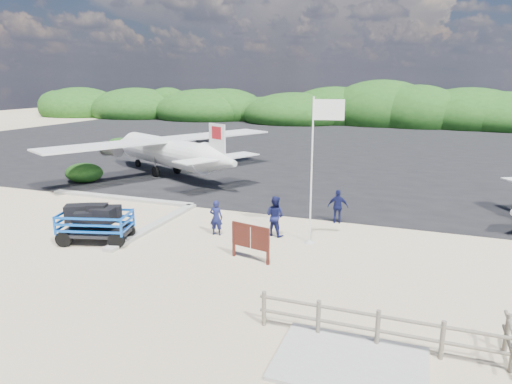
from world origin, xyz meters
TOP-DOWN VIEW (x-y plane):
  - ground at (0.00, 0.00)m, footprint 160.00×160.00m
  - asphalt_apron at (0.00, 30.00)m, footprint 90.00×50.00m
  - lagoon at (-9.00, 1.50)m, footprint 9.00×7.00m
  - walkway_pad at (5.50, -6.00)m, footprint 3.50×2.50m
  - vegetation_band at (0.00, 55.00)m, footprint 124.00×8.00m
  - fence at (6.00, -5.00)m, footprint 6.40×2.00m
  - baggage_cart at (-5.63, -1.19)m, footprint 3.38×2.46m
  - flagpole at (2.63, 1.81)m, footprint 1.25×0.71m
  - signboard at (1.02, -0.81)m, footprint 1.72×0.55m
  - crew_a at (-1.38, 1.36)m, footprint 0.62×0.46m
  - crew_b at (1.01, 2.15)m, footprint 1.00×0.87m
  - crew_c at (3.23, 4.84)m, footprint 0.98×0.50m
  - aircraft_small at (-6.59, 28.76)m, footprint 9.36×9.36m

SIDE VIEW (x-z plane):
  - ground at x=0.00m, z-range 0.00..0.00m
  - asphalt_apron at x=0.00m, z-range -0.02..0.02m
  - lagoon at x=-9.00m, z-range -0.20..0.20m
  - walkway_pad at x=5.50m, z-range -0.05..0.05m
  - vegetation_band at x=0.00m, z-range -2.20..2.20m
  - fence at x=6.00m, z-range -0.55..0.55m
  - baggage_cart at x=-5.63m, z-range -0.76..0.76m
  - flagpole at x=2.63m, z-range -2.95..2.95m
  - signboard at x=1.02m, z-range -0.71..0.71m
  - aircraft_small at x=-6.59m, z-range -1.24..1.24m
  - crew_a at x=-1.38m, z-range 0.00..1.55m
  - crew_c at x=3.23m, z-range 0.00..1.60m
  - crew_b at x=1.01m, z-range 0.00..1.76m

